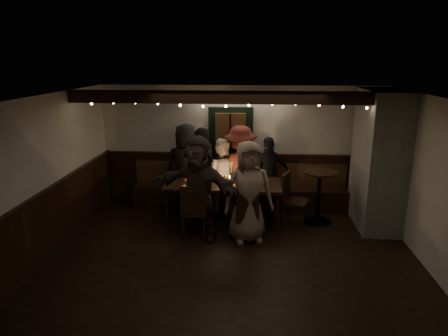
# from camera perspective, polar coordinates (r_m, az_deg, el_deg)

# --- Properties ---
(room) EXTENTS (6.02, 5.01, 2.62)m
(room) POSITION_cam_1_polar(r_m,az_deg,el_deg) (7.71, 9.91, -0.39)
(room) COLOR black
(room) RESTS_ON ground
(dining_table) EXTENTS (2.25, 0.96, 0.97)m
(dining_table) POSITION_cam_1_polar(r_m,az_deg,el_deg) (7.77, -0.13, -2.64)
(dining_table) COLOR black
(dining_table) RESTS_ON ground
(chair_near_left) EXTENTS (0.46, 0.46, 1.00)m
(chair_near_left) POSITION_cam_1_polar(r_m,az_deg,el_deg) (7.14, -4.28, -5.81)
(chair_near_left) COLOR black
(chair_near_left) RESTS_ON ground
(chair_near_right) EXTENTS (0.50, 0.50, 0.90)m
(chair_near_right) POSITION_cam_1_polar(r_m,az_deg,el_deg) (7.04, 3.16, -6.59)
(chair_near_right) COLOR black
(chair_near_right) RESTS_ON ground
(chair_end) EXTENTS (0.60, 0.60, 1.02)m
(chair_end) POSITION_cam_1_polar(r_m,az_deg,el_deg) (7.84, 9.53, -3.94)
(chair_end) COLOR black
(chair_end) RESTS_ON ground
(high_top) EXTENTS (0.65, 0.65, 1.04)m
(high_top) POSITION_cam_1_polar(r_m,az_deg,el_deg) (8.00, 13.43, -3.11)
(high_top) COLOR black
(high_top) RESTS_ON ground
(person_a) EXTENTS (0.92, 0.61, 1.85)m
(person_a) POSITION_cam_1_polar(r_m,az_deg,el_deg) (8.45, -5.41, 0.13)
(person_a) COLOR black
(person_a) RESTS_ON ground
(person_b) EXTENTS (0.75, 0.61, 1.77)m
(person_b) POSITION_cam_1_polar(r_m,az_deg,el_deg) (8.50, -3.24, -0.01)
(person_b) COLOR black
(person_b) RESTS_ON ground
(person_c) EXTENTS (0.82, 0.67, 1.55)m
(person_c) POSITION_cam_1_polar(r_m,az_deg,el_deg) (8.40, -0.42, -0.95)
(person_c) COLOR silver
(person_c) RESTS_ON ground
(person_d) EXTENTS (1.24, 0.80, 1.81)m
(person_d) POSITION_cam_1_polar(r_m,az_deg,el_deg) (8.37, 2.33, -0.09)
(person_d) COLOR #5B221C
(person_d) RESTS_ON ground
(person_e) EXTENTS (1.00, 0.67, 1.58)m
(person_e) POSITION_cam_1_polar(r_m,az_deg,el_deg) (8.45, 6.42, -0.85)
(person_e) COLOR black
(person_e) RESTS_ON ground
(person_f) EXTENTS (1.82, 1.20, 1.88)m
(person_f) POSITION_cam_1_polar(r_m,az_deg,el_deg) (7.05, -3.71, -2.86)
(person_f) COLOR #362A27
(person_f) RESTS_ON ground
(person_g) EXTENTS (1.00, 0.78, 1.80)m
(person_g) POSITION_cam_1_polar(r_m,az_deg,el_deg) (6.95, 3.48, -3.43)
(person_g) COLOR gray
(person_g) RESTS_ON ground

